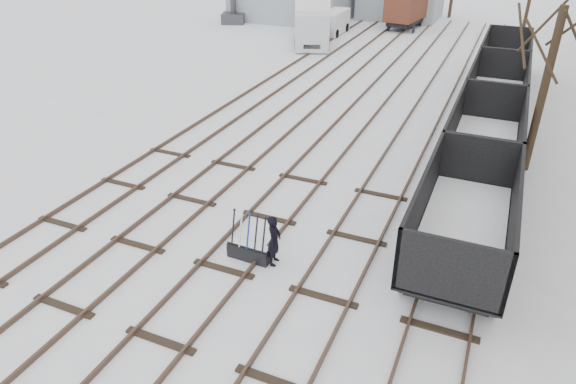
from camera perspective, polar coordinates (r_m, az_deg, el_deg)
name	(u,v)px	position (r m, az deg, el deg)	size (l,w,h in m)	color
ground	(224,270)	(14.83, -7.16, -8.58)	(120.00, 120.00, 0.00)	white
tracks	(361,113)	(26.04, 8.08, 8.68)	(13.90, 52.00, 0.16)	black
ground_frame	(249,250)	(15.03, -4.31, -6.49)	(1.32, 0.47, 1.49)	black
worker	(274,240)	(14.54, -1.56, -5.39)	(0.57, 0.37, 1.56)	black
freight_wagon_a	(462,230)	(15.40, 18.80, -4.00)	(2.56, 6.41, 2.62)	black
freight_wagon_b	(483,146)	(21.13, 20.87, 4.81)	(2.56, 6.41, 2.62)	black
freight_wagon_c	(495,97)	(27.16, 22.05, 9.79)	(2.56, 6.41, 2.62)	black
freight_wagon_d	(503,64)	(33.33, 22.82, 12.94)	(2.56, 6.41, 2.62)	black
box_van_wagon	(407,3)	(46.59, 13.12, 19.82)	(3.16, 5.06, 3.63)	black
lorry	(312,19)	(40.47, 2.69, 18.68)	(4.17, 7.89, 3.42)	black
panel_van	(332,22)	(43.87, 4.93, 18.32)	(1.87, 4.08, 1.79)	white
tree_near	(543,94)	(21.18, 26.45, 9.77)	(0.30, 0.30, 6.14)	black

